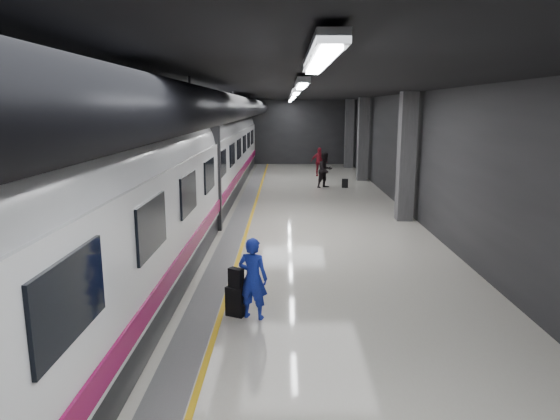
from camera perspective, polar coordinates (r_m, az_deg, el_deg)
ground at (r=16.04m, az=-0.49°, el=-2.67°), size 40.00×40.00×0.00m
platform_hall at (r=16.51m, az=-1.46°, el=10.16°), size 10.02×40.02×4.51m
train at (r=16.05m, az=-12.21°, el=4.60°), size 3.05×38.00×4.05m
traveler_main at (r=9.53m, az=-3.12°, el=-7.80°), size 0.67×0.54×1.59m
suitcase_main at (r=9.83m, az=-5.07°, el=-10.33°), size 0.42×0.35×0.58m
shoulder_bag at (r=9.63m, az=-5.04°, el=-7.75°), size 0.32×0.28×0.38m
traveler_far_a at (r=25.09m, az=5.20°, el=4.56°), size 1.10×1.07×1.78m
traveler_far_b at (r=29.47m, az=4.48°, el=5.52°), size 1.01×0.47×1.68m
suitcase_far at (r=25.33m, az=7.44°, el=3.05°), size 0.33×0.25×0.45m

